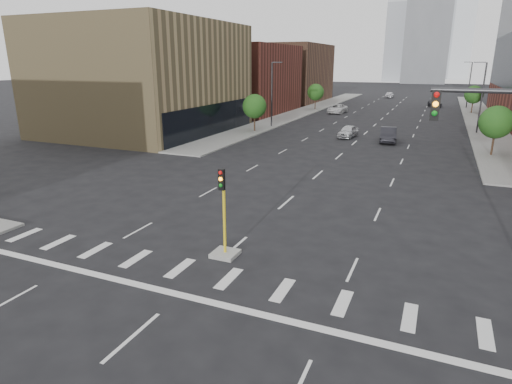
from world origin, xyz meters
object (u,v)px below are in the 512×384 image
Objects in this scene: median_traffic_signal at (224,237)px; car_near_left at (348,131)px; car_distant at (389,95)px; car_deep_right at (435,103)px; car_mid_right at (388,135)px; car_far_left at (337,109)px.

median_traffic_signal reaches higher than car_near_left.
car_distant reaches higher than car_near_left.
median_traffic_signal is at bearing -83.34° from car_distant.
car_deep_right is (8.96, 45.36, 0.09)m from car_near_left.
car_distant is at bearing 112.57° from car_deep_right.
car_near_left is 65.84m from car_distant.
car_deep_right is (3.96, 46.65, -0.00)m from car_mid_right.
car_far_left is 25.52m from car_deep_right.
car_mid_right is 67.50m from car_distant.
car_far_left reaches higher than car_distant.
median_traffic_signal reaches higher than car_distant.
car_far_left is (-8.65, 62.08, -0.18)m from median_traffic_signal.
car_far_left is at bearing -136.09° from car_deep_right.
car_distant is at bearing 92.30° from median_traffic_signal.
car_mid_right is (5.00, -1.29, 0.10)m from car_near_left.
median_traffic_signal is 1.00× the size of car_near_left.
car_mid_right is 0.89× the size of car_deep_right.
median_traffic_signal reaches higher than car_far_left.
car_near_left is 0.77× the size of car_far_left.
car_deep_right is at bearing 53.93° from car_far_left.
car_far_left is at bearing 108.40° from car_mid_right.
car_mid_right is at bearing -62.58° from car_far_left.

